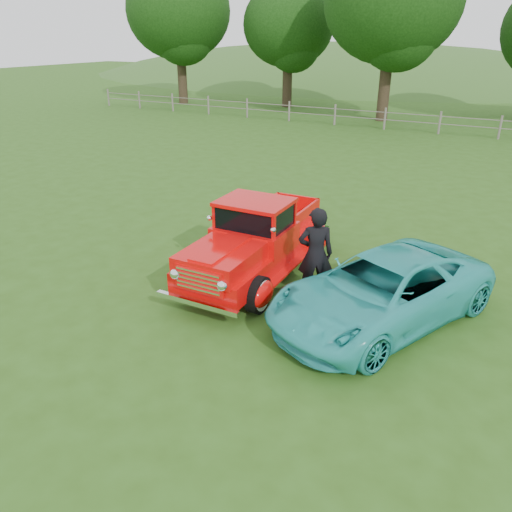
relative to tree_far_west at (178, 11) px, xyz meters
The scene contains 9 objects.
ground 33.44m from the tree_far_west, 52.43° to the right, with size 140.00×140.00×0.00m, color #2D5316.
distant_hills 38.66m from the tree_far_west, 64.56° to the left, with size 116.00×60.00×18.00m.
fence_line 21.23m from the tree_far_west, 11.31° to the right, with size 48.00×0.12×1.20m.
tree_far_west is the anchor object (origin of this frame).
tree_mid_west 8.30m from the tree_far_west, 14.04° to the left, with size 6.40×6.40×8.46m.
tree_near_west 16.03m from the tree_far_west, ahead, with size 8.00×8.00×10.42m.
red_pickup 31.37m from the tree_far_west, 50.80° to the right, with size 2.28×5.01×1.78m.
teal_sedan 33.90m from the tree_far_west, 47.48° to the right, with size 2.17×4.71×1.31m, color #2DB4B0.
man 32.67m from the tree_far_west, 49.07° to the right, with size 0.72×0.47×1.97m, color black.
Camera 1 is at (4.45, -6.99, 5.08)m, focal length 35.00 mm.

